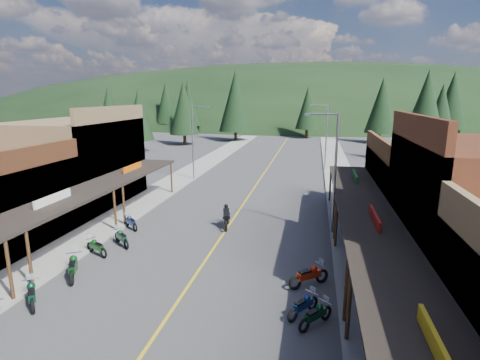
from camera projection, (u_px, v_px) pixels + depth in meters
The scene contains 32 objects.
ground at pixel (192, 281), 18.63m from camera, with size 220.00×220.00×0.00m, color #38383A.
centerline at pixel (255, 187), 37.76m from camera, with size 0.15×90.00×0.01m, color gold.
sidewalk_west at pixel (173, 182), 39.40m from camera, with size 3.40×94.00×0.15m, color gray.
sidewalk_east at pixel (344, 190), 36.08m from camera, with size 3.40×94.00×0.15m, color gray.
shop_west_3 at pixel (76, 163), 31.28m from camera, with size 10.90×10.20×8.20m.
shop_east_3 at pixel (429, 190), 26.26m from camera, with size 10.90×10.20×6.20m.
streetlight_1 at pixel (194, 139), 40.01m from camera, with size 2.16×0.18×8.00m.
streetlight_2 at pixel (333, 168), 23.97m from camera, with size 2.16×0.18×8.00m.
streetlight_3 at pixel (325, 134), 45.01m from camera, with size 2.16×0.18×8.00m.
ridge_hill at pixel (301, 119), 147.75m from camera, with size 310.00×140.00×60.00m, color black.
pine_0 at pixel (109, 107), 84.12m from camera, with size 5.04×5.04×11.00m.
pine_1 at pixel (188, 103), 88.55m from camera, with size 5.88×5.88×12.50m.
pine_2 at pixel (236, 101), 74.24m from camera, with size 6.72×6.72×14.00m.
pine_3 at pixel (308, 108), 79.56m from camera, with size 5.04×5.04×11.00m.
pine_4 at pixel (382, 105), 70.99m from camera, with size 5.88×5.88×12.50m.
pine_5 at pixel (452, 100), 79.25m from camera, with size 6.72×6.72×14.00m.
pine_7 at pixel (166, 103), 95.82m from camera, with size 5.88×5.88×12.50m.
pine_8 at pixel (139, 115), 59.76m from camera, with size 4.48×4.48×10.00m.
pine_9 at pixel (441, 114), 55.69m from camera, with size 4.93×4.93×10.80m.
pine_10 at pixel (184, 108), 68.38m from camera, with size 5.38×5.38×11.60m.
pine_11 at pixel (425, 110), 49.58m from camera, with size 5.82×5.82×12.40m.
bike_west_6 at pixel (32, 293), 16.34m from camera, with size 0.69×2.06×1.18m, color #0B3A23, non-canonical shape.
bike_west_7 at pixel (73, 266), 18.83m from camera, with size 0.76×2.29×1.31m, color #0D4218, non-canonical shape.
bike_west_8 at pixel (96, 246), 21.52m from camera, with size 0.64×1.92×1.09m, color #0D4513, non-canonical shape.
bike_west_9 at pixel (121, 237), 22.87m from camera, with size 0.67×2.01×1.15m, color #0D4227, non-canonical shape.
bike_west_10 at pixel (131, 221), 25.77m from camera, with size 0.63×1.89×1.08m, color navy, non-canonical shape.
bike_east_6 at pixel (316, 314), 14.86m from camera, with size 0.63×1.88×1.07m, color #0B371B, non-canonical shape.
bike_east_7 at pixel (303, 304), 15.55m from camera, with size 0.63×1.88×1.07m, color navy, non-canonical shape.
bike_east_8 at pixel (309, 274), 17.97m from camera, with size 0.73×2.19×1.25m, color #B8270D, non-canonical shape.
rider_on_bike at pixel (227, 218), 26.04m from camera, with size 1.14×2.42×1.77m.
pedestrian_east_a at pixel (379, 282), 16.23m from camera, with size 0.70×0.46×1.91m, color #2A2233.
pedestrian_east_b at pixel (340, 203), 28.64m from camera, with size 0.80×0.46×1.65m, color brown.
Camera 1 is at (5.70, -16.26, 9.03)m, focal length 28.00 mm.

